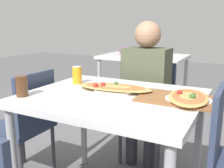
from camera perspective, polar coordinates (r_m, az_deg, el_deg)
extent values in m
cube|color=silver|center=(1.59, 0.00, -3.05)|extent=(1.04, 0.86, 0.04)
cylinder|color=#99999E|center=(1.74, -20.57, -16.21)|extent=(0.05, 0.05, 0.73)
cylinder|color=#99999E|center=(2.25, -6.20, -8.55)|extent=(0.05, 0.05, 0.73)
cylinder|color=#99999E|center=(1.94, 18.14, -12.91)|extent=(0.05, 0.05, 0.73)
cube|color=#2D3851|center=(2.31, 7.51, -6.50)|extent=(0.40, 0.40, 0.04)
cube|color=#2D3851|center=(2.41, 9.18, -0.09)|extent=(0.38, 0.03, 0.41)
cylinder|color=#38383D|center=(2.20, 10.04, -13.93)|extent=(0.03, 0.03, 0.40)
cylinder|color=#38383D|center=(2.31, 1.79, -12.35)|extent=(0.03, 0.03, 0.40)
cylinder|color=#38383D|center=(2.49, 12.46, -10.64)|extent=(0.03, 0.03, 0.40)
cylinder|color=#38383D|center=(2.59, 5.10, -9.43)|extent=(0.03, 0.03, 0.40)
cube|color=#2D3851|center=(2.14, -19.44, -8.74)|extent=(0.40, 0.40, 0.04)
cube|color=#2D3851|center=(1.94, -16.19, -3.69)|extent=(0.03, 0.38, 0.41)
cylinder|color=#38383D|center=(2.45, -18.89, -11.52)|extent=(0.03, 0.03, 0.40)
cylinder|color=#38383D|center=(2.23, -12.66, -13.59)|extent=(0.03, 0.03, 0.40)
cube|color=#2D3851|center=(1.56, 21.88, -8.32)|extent=(0.03, 0.38, 0.41)
cylinder|color=#2D2D38|center=(2.25, 8.24, -12.60)|extent=(0.10, 0.10, 0.44)
cylinder|color=#2D2D38|center=(2.30, 4.30, -11.87)|extent=(0.10, 0.10, 0.44)
cube|color=#474C38|center=(2.20, 7.47, 0.58)|extent=(0.36, 0.24, 0.55)
sphere|color=#997056|center=(2.15, 7.77, 10.62)|extent=(0.21, 0.21, 0.21)
cylinder|color=white|center=(1.68, 0.56, -1.28)|extent=(0.27, 0.27, 0.01)
ellipsoid|color=tan|center=(1.67, 0.56, -0.72)|extent=(0.51, 0.25, 0.02)
ellipsoid|color=#D16033|center=(1.67, 0.56, -0.52)|extent=(0.42, 0.20, 0.01)
sphere|color=#335928|center=(1.71, 0.87, 0.10)|extent=(0.03, 0.03, 0.03)
sphere|color=maroon|center=(1.68, -1.98, -0.13)|extent=(0.03, 0.03, 0.03)
sphere|color=maroon|center=(1.66, -3.57, -0.32)|extent=(0.03, 0.03, 0.03)
sphere|color=maroon|center=(1.70, -1.85, -0.07)|extent=(0.02, 0.02, 0.02)
cylinder|color=orange|center=(1.89, -7.61, 1.91)|extent=(0.07, 0.07, 0.12)
cylinder|color=silver|center=(1.88, -7.67, 3.78)|extent=(0.06, 0.06, 0.00)
cylinder|color=#4C2D19|center=(1.63, -19.05, -0.44)|extent=(0.07, 0.07, 0.12)
cube|color=brown|center=(1.53, 13.86, -3.14)|extent=(0.42, 0.29, 0.01)
cylinder|color=white|center=(1.52, 16.25, -3.39)|extent=(0.25, 0.25, 0.01)
ellipsoid|color=tan|center=(1.51, 16.29, -2.77)|extent=(0.29, 0.42, 0.02)
ellipsoid|color=#D16033|center=(1.51, 16.31, -2.55)|extent=(0.23, 0.34, 0.01)
sphere|color=#335928|center=(1.52, 17.32, -2.21)|extent=(0.02, 0.02, 0.02)
sphere|color=maroon|center=(1.53, 14.49, -1.82)|extent=(0.03, 0.03, 0.03)
sphere|color=#335928|center=(1.47, 17.16, -2.64)|extent=(0.04, 0.04, 0.04)
cube|color=silver|center=(3.59, 6.97, 5.93)|extent=(1.10, 0.80, 0.04)
ellipsoid|color=#724C6B|center=(3.66, 3.76, 7.40)|extent=(0.32, 0.24, 0.12)
cylinder|color=#99999E|center=(3.56, -2.77, -0.36)|extent=(0.05, 0.05, 0.73)
cylinder|color=#99999E|center=(3.19, 12.98, -2.29)|extent=(0.05, 0.05, 0.73)
cylinder|color=#99999E|center=(4.16, 2.08, 1.64)|extent=(0.05, 0.05, 0.73)
cylinder|color=#99999E|center=(3.85, 15.64, 0.21)|extent=(0.05, 0.05, 0.73)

